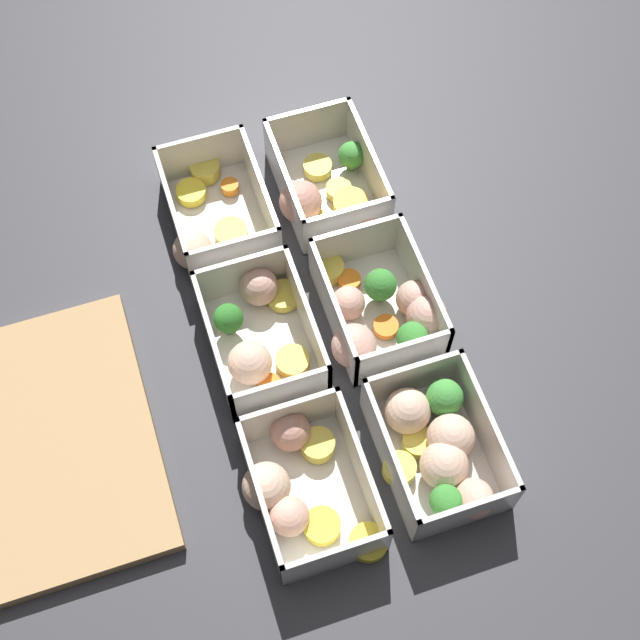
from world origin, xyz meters
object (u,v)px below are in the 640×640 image
object	(u,v)px
container_far_left	(300,484)
container_near_right	(326,190)
container_far_center	(259,334)
container_near_center	(382,311)
container_near_left	(438,446)
container_far_right	(213,218)

from	to	relation	value
container_far_left	container_near_right	bearing A→B (deg)	-22.70
container_far_center	container_near_right	bearing A→B (deg)	-39.46
container_near_center	container_far_center	world-z (taller)	same
container_near_right	container_near_left	bearing A→B (deg)	-178.86
container_far_right	container_far_center	bearing A→B (deg)	-177.26
container_near_left	container_near_center	size ratio (longest dim) A/B	1.02
container_near_left	container_far_left	distance (m)	0.14
container_near_right	container_far_right	bearing A→B (deg)	87.97
container_far_left	container_far_right	xyz separation A→B (m)	(0.32, -0.00, -0.00)
container_near_center	container_near_right	xyz separation A→B (m)	(0.17, 0.01, -0.00)
container_near_left	container_near_center	world-z (taller)	same
container_near_right	container_far_right	world-z (taller)	same
container_near_center	container_far_center	distance (m)	0.13
container_near_left	container_far_center	xyz separation A→B (m)	(0.17, 0.13, -0.00)
container_near_left	container_near_right	xyz separation A→B (m)	(0.32, 0.01, -0.00)
container_near_center	container_far_left	size ratio (longest dim) A/B	0.95
container_near_right	container_far_center	xyz separation A→B (m)	(-0.15, 0.12, 0.00)
container_far_left	container_far_right	distance (m)	0.32
container_far_center	container_far_right	size ratio (longest dim) A/B	0.94
container_near_right	container_far_center	size ratio (longest dim) A/B	1.00
container_far_left	container_far_center	distance (m)	0.17
container_far_right	container_near_center	bearing A→B (deg)	-141.05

